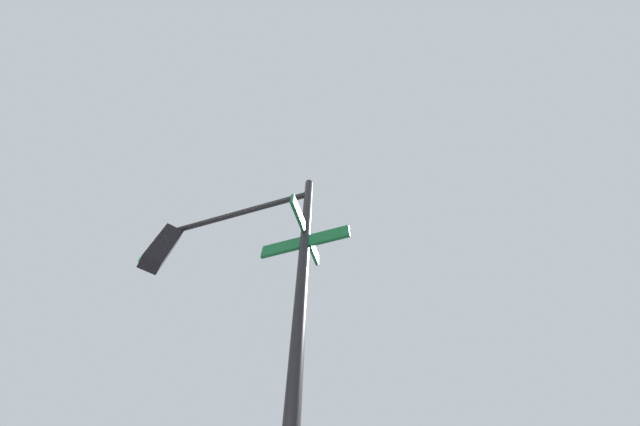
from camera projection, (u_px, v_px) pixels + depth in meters
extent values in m
cylinder|color=black|center=(298.00, 336.00, 2.45)|extent=(0.12, 0.12, 5.82)
cylinder|color=black|center=(239.00, 213.00, 4.77)|extent=(1.91, 1.54, 0.09)
cube|color=black|center=(162.00, 248.00, 4.57)|extent=(0.28, 0.28, 0.80)
sphere|color=red|center=(161.00, 240.00, 4.81)|extent=(0.18, 0.18, 0.18)
sphere|color=orange|center=(153.00, 250.00, 4.59)|extent=(0.18, 0.18, 0.18)
sphere|color=green|center=(145.00, 261.00, 4.38)|extent=(0.18, 0.18, 0.18)
cube|color=#0F5128|center=(305.00, 242.00, 3.55)|extent=(0.89, 0.71, 0.20)
cube|color=#0F5128|center=(306.00, 231.00, 3.74)|extent=(0.65, 0.81, 0.20)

